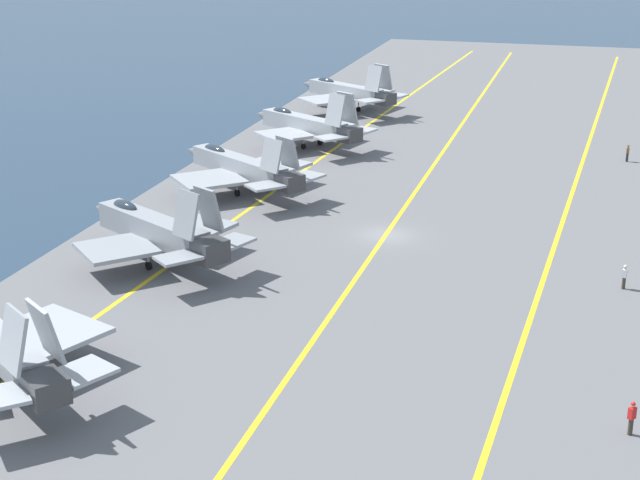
% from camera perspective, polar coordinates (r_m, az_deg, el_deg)
% --- Properties ---
extents(ground_plane, '(2000.00, 2000.00, 0.00)m').
position_cam_1_polar(ground_plane, '(76.64, 3.84, 0.01)').
color(ground_plane, '#23384C').
extents(carrier_deck, '(220.97, 46.43, 0.40)m').
position_cam_1_polar(carrier_deck, '(76.57, 3.84, 0.15)').
color(carrier_deck, slate).
rests_on(carrier_deck, ground).
extents(deck_stripe_foul_line, '(198.67, 9.60, 0.01)m').
position_cam_1_polar(deck_stripe_foul_line, '(75.06, 13.41, -0.58)').
color(deck_stripe_foul_line, yellow).
rests_on(deck_stripe_foul_line, carrier_deck).
extents(deck_stripe_centerline, '(198.87, 0.36, 0.01)m').
position_cam_1_polar(deck_stripe_centerline, '(76.51, 3.85, 0.30)').
color(deck_stripe_centerline, yellow).
rests_on(deck_stripe_centerline, carrier_deck).
extents(deck_stripe_edge_line, '(198.51, 12.72, 0.01)m').
position_cam_1_polar(deck_stripe_edge_line, '(79.99, -5.12, 1.12)').
color(deck_stripe_edge_line, yellow).
rests_on(deck_stripe_edge_line, carrier_deck).
extents(parked_jet_third, '(12.46, 14.90, 6.54)m').
position_cam_1_polar(parked_jet_third, '(70.75, -9.57, 0.61)').
color(parked_jet_third, gray).
rests_on(parked_jet_third, carrier_deck).
extents(parked_jet_fourth, '(13.39, 15.61, 5.91)m').
position_cam_1_polar(parked_jet_fourth, '(87.27, -4.59, 4.27)').
color(parked_jet_fourth, '#93999E').
rests_on(parked_jet_fourth, carrier_deck).
extents(parked_jet_fifth, '(12.33, 15.10, 6.37)m').
position_cam_1_polar(parked_jet_fifth, '(103.63, -0.78, 6.73)').
color(parked_jet_fifth, '#9EA3A8').
rests_on(parked_jet_fifth, carrier_deck).
extents(parked_jet_sixth, '(13.11, 14.94, 6.38)m').
position_cam_1_polar(parked_jet_sixth, '(120.76, 1.63, 8.62)').
color(parked_jet_sixth, '#9EA3A8').
rests_on(parked_jet_sixth, carrier_deck).
extents(crew_brown_vest, '(0.41, 0.30, 1.72)m').
position_cam_1_polar(crew_brown_vest, '(102.35, 17.46, 4.89)').
color(crew_brown_vest, '#232328').
rests_on(crew_brown_vest, carrier_deck).
extents(crew_red_vest, '(0.46, 0.44, 1.80)m').
position_cam_1_polar(crew_red_vest, '(50.69, 17.68, -9.77)').
color(crew_red_vest, '#383328').
rests_on(crew_red_vest, carrier_deck).
extents(crew_white_vest, '(0.43, 0.34, 1.72)m').
position_cam_1_polar(crew_white_vest, '(68.65, 17.30, -2.00)').
color(crew_white_vest, '#383328').
rests_on(crew_white_vest, carrier_deck).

